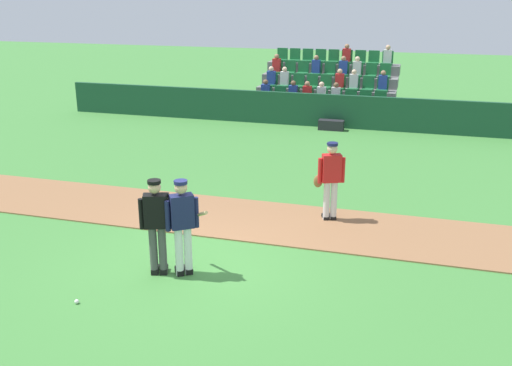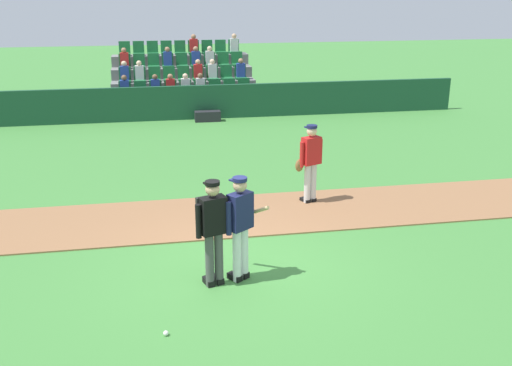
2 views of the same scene
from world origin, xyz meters
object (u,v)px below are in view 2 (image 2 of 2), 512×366
at_px(batter_navy_jersey, 240,224).
at_px(runner_red_jersey, 310,161).
at_px(umpire_home_plate, 213,227).
at_px(equipment_bag, 208,116).
at_px(baseball, 166,333).

height_order(batter_navy_jersey, runner_red_jersey, same).
distance_m(umpire_home_plate, equipment_bag, 12.02).
xyz_separation_m(batter_navy_jersey, equipment_bag, (0.69, 11.85, -0.79)).
distance_m(baseball, equipment_bag, 13.43).
xyz_separation_m(batter_navy_jersey, umpire_home_plate, (-0.45, -0.10, 0.03)).
bearing_deg(runner_red_jersey, umpire_home_plate, -126.72).
bearing_deg(equipment_bag, baseball, -98.38).
height_order(batter_navy_jersey, baseball, batter_navy_jersey).
xyz_separation_m(umpire_home_plate, runner_red_jersey, (2.49, 3.34, -0.04)).
distance_m(batter_navy_jersey, runner_red_jersey, 3.83).
xyz_separation_m(batter_navy_jersey, runner_red_jersey, (2.04, 3.24, -0.01)).
bearing_deg(batter_navy_jersey, runner_red_jersey, 57.81).
distance_m(batter_navy_jersey, baseball, 2.14).
bearing_deg(baseball, umpire_home_plate, 58.54).
height_order(baseball, equipment_bag, equipment_bag).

